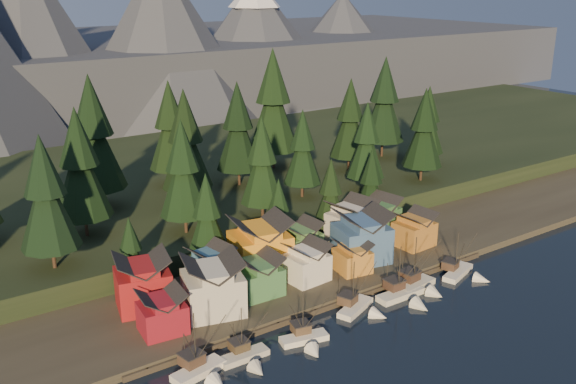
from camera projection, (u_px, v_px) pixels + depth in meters
ground at (388, 344)px, 105.71m from camera, size 500.00×500.00×0.00m
shore_strip at (259, 258)px, 136.70m from camera, size 400.00×50.00×1.50m
hillside at (162, 188)px, 175.02m from camera, size 420.00×100.00×6.00m
dock at (327, 302)px, 118.43m from camera, size 80.00×4.00×1.00m
mountain_ridge at (24, 58)px, 261.93m from camera, size 560.00×190.00×90.00m
boat_0 at (202, 364)px, 96.38m from camera, size 9.24×9.84×11.46m
boat_1 at (247, 351)px, 100.36m from camera, size 8.47×9.20×9.82m
boat_2 at (306, 333)px, 105.23m from camera, size 8.68×9.14×10.09m
boat_3 at (360, 302)px, 115.39m from camera, size 9.37×9.83×10.60m
boat_4 at (405, 290)px, 119.75m from camera, size 10.26×11.16×11.34m
boat_5 at (420, 278)px, 123.55m from camera, size 9.22×9.85×11.74m
boat_6 at (464, 268)px, 129.25m from camera, size 9.94×10.29×10.29m
house_front_0 at (162, 311)px, 105.58m from camera, size 7.95×7.60×7.29m
house_front_1 at (213, 284)px, 111.43m from camera, size 11.99×11.71×10.25m
house_front_2 at (258, 274)px, 118.42m from camera, size 8.11×8.17×7.66m
house_front_3 at (307, 261)px, 123.69m from camera, size 8.02×7.70×7.64m
house_front_4 at (352, 255)px, 127.77m from camera, size 7.11×7.53×6.36m
house_front_5 at (362, 235)px, 131.87m from camera, size 12.13×11.42×10.85m
house_front_6 at (414, 228)px, 139.88m from camera, size 8.21×7.81×7.75m
house_back_0 at (143, 281)px, 112.95m from camera, size 10.91×10.63×10.01m
house_back_1 at (211, 267)px, 120.54m from camera, size 8.37×8.44×8.28m
house_back_2 at (260, 244)px, 126.56m from camera, size 12.33×11.61×11.49m
house_back_3 at (299, 240)px, 133.14m from camera, size 8.29×7.45×8.13m
house_back_4 at (352, 221)px, 140.60m from camera, size 10.45×10.14×10.00m
house_back_5 at (377, 215)px, 145.09m from camera, size 9.32×9.41×9.18m
tree_hill_2 at (46, 197)px, 115.30m from camera, size 11.02×11.02×25.68m
tree_hill_3 at (80, 167)px, 129.73m from camera, size 11.80×11.80×27.49m
tree_hill_4 at (93, 137)px, 145.04m from camera, size 13.54×13.54×31.53m
tree_hill_5 at (183, 172)px, 132.11m from camera, size 10.56×10.56×24.60m
tree_hill_6 at (186, 143)px, 147.55m from camera, size 11.99×11.99×27.93m
tree_hill_7 at (262, 164)px, 140.45m from camera, size 10.02×10.02×23.34m
tree_hill_8 at (238, 129)px, 162.84m from camera, size 11.64×11.64×27.11m
tree_hill_9 at (302, 150)px, 154.77m from camera, size 9.41×9.41×21.93m
tree_hill_10 at (273, 104)px, 176.55m from camera, size 14.46×14.46×33.69m
tree_hill_11 at (366, 143)px, 159.32m from camera, size 9.79×9.79×22.81m
tree_hill_12 at (350, 121)px, 175.58m from camera, size 11.12×11.12×25.90m
tree_hill_13 at (424, 131)px, 167.10m from camera, size 10.64×10.64×24.79m
tree_hill_14 at (384, 103)px, 189.24m from camera, size 12.86×12.86×29.96m
tree_hill_15 at (170, 129)px, 163.07m from camera, size 11.75×11.75×27.37m
tree_hill_17 at (428, 122)px, 181.70m from camera, size 9.82×9.82×22.88m
tree_shore_0 at (131, 250)px, 118.89m from camera, size 6.22×6.22×14.48m
tree_shore_1 at (207, 217)px, 126.50m from camera, size 8.66×8.66×20.18m
tree_shore_2 at (279, 211)px, 136.37m from camera, size 6.87×6.87×16.01m
tree_shore_3 at (330, 194)px, 143.52m from camera, size 7.82×7.82×18.21m
tree_shore_4 at (371, 183)px, 149.89m from camera, size 8.03×8.03×18.70m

